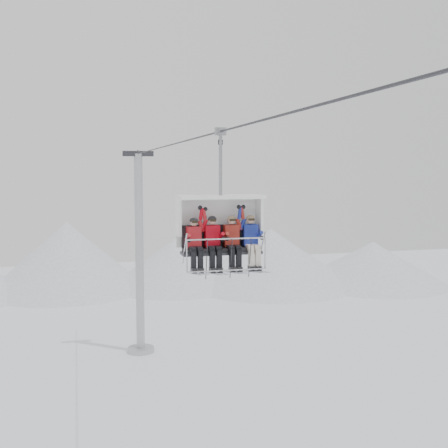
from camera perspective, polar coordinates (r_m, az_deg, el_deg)
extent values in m
cone|color=white|center=(59.75, -15.63, -3.12)|extent=(16.00, 16.00, 7.00)
cone|color=white|center=(59.75, -4.99, -3.91)|extent=(14.00, 14.00, 5.00)
cone|color=white|center=(60.26, 4.76, -3.35)|extent=(18.00, 18.00, 6.00)
cone|color=white|center=(63.14, 14.84, -3.80)|extent=(16.00, 16.00, 4.50)
cone|color=white|center=(63.94, -0.14, -3.50)|extent=(12.00, 12.00, 4.50)
cylinder|color=#A8AAAF|center=(37.73, -8.58, -3.07)|extent=(0.56, 0.56, 13.30)
cylinder|color=#A8AAAF|center=(39.21, -8.44, -12.50)|extent=(1.80, 1.80, 0.30)
cube|color=#2F2F34|center=(37.33, -8.73, 7.08)|extent=(2.00, 0.35, 0.35)
cylinder|color=#2F2F34|center=(15.66, 0.00, 9.48)|extent=(0.06, 50.00, 0.06)
cube|color=black|center=(16.06, -0.27, -2.60)|extent=(2.20, 0.55, 0.10)
cube|color=black|center=(16.26, -0.50, -1.19)|extent=(2.20, 0.10, 0.64)
cube|color=#2F2F34|center=(16.07, -0.27, -2.92)|extent=(2.30, 0.60, 0.08)
cube|color=white|center=(16.43, -0.69, 0.29)|extent=(2.45, 0.10, 1.46)
cube|color=white|center=(16.00, -0.34, 2.77)|extent=(2.45, 0.90, 0.10)
cylinder|color=silver|center=(15.49, 0.24, -1.52)|extent=(2.24, 0.04, 0.04)
cylinder|color=silver|center=(15.55, 0.31, -4.74)|extent=(2.24, 0.04, 0.04)
cylinder|color=gray|center=(16.00, -0.36, 6.08)|extent=(0.10, 0.10, 1.85)
cube|color=gray|center=(16.04, -0.36, 9.38)|extent=(0.30, 0.18, 0.22)
cube|color=red|center=(15.87, -3.10, -1.33)|extent=(0.40, 0.27, 0.60)
sphere|color=tan|center=(15.79, -3.08, 0.18)|extent=(0.22, 0.22, 0.22)
cube|color=black|center=(15.50, -3.11, -3.62)|extent=(0.13, 0.15, 0.48)
cube|color=black|center=(15.54, -2.42, -3.59)|extent=(0.13, 0.15, 0.48)
cube|color=silver|center=(15.47, -3.03, -5.07)|extent=(0.09, 1.69, 0.26)
cube|color=silver|center=(15.51, -2.33, -5.04)|extent=(0.09, 1.69, 0.26)
cube|color=red|center=(15.98, -1.23, -1.23)|extent=(0.42, 0.28, 0.62)
sphere|color=tan|center=(15.90, -1.20, 0.33)|extent=(0.23, 0.23, 0.23)
cube|color=black|center=(15.62, -1.21, -3.58)|extent=(0.14, 0.15, 0.50)
cube|color=black|center=(15.67, -0.50, -3.55)|extent=(0.14, 0.15, 0.50)
cube|color=silver|center=(15.59, -1.12, -5.05)|extent=(0.10, 1.69, 0.26)
cube|color=silver|center=(15.64, -0.40, -5.02)|extent=(0.10, 1.69, 0.26)
cube|color=#A6281E|center=(16.13, 0.73, -1.17)|extent=(0.42, 0.28, 0.62)
sphere|color=tan|center=(16.04, 0.77, 0.38)|extent=(0.23, 0.23, 0.23)
cube|color=black|center=(15.76, 0.81, -3.50)|extent=(0.14, 0.15, 0.50)
cube|color=black|center=(15.81, 1.51, -3.47)|extent=(0.14, 0.15, 0.50)
cube|color=silver|center=(15.73, 0.90, -4.95)|extent=(0.10, 1.69, 0.26)
cube|color=silver|center=(15.79, 1.60, -4.92)|extent=(0.10, 1.69, 0.26)
cube|color=navy|center=(16.29, 2.65, -1.11)|extent=(0.42, 0.28, 0.62)
sphere|color=tan|center=(16.20, 2.69, 0.42)|extent=(0.23, 0.23, 0.23)
cube|color=silver|center=(15.92, 2.77, -3.41)|extent=(0.14, 0.15, 0.50)
cube|color=silver|center=(15.98, 3.45, -3.38)|extent=(0.14, 0.15, 0.50)
cube|color=silver|center=(15.89, 2.87, -4.86)|extent=(0.10, 1.69, 0.26)
cube|color=silver|center=(15.95, 3.56, -4.82)|extent=(0.10, 1.69, 0.26)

